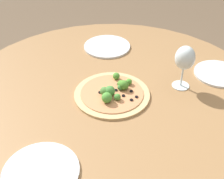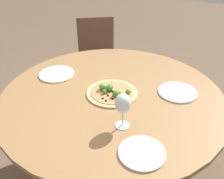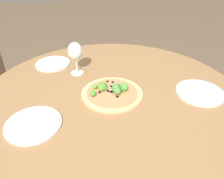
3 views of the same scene
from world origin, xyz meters
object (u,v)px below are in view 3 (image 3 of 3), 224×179
Objects in this scene: wine_glass at (75,52)px; plate_far at (200,92)px; pizza at (112,92)px; plate_side at (53,64)px; plate_near at (33,124)px.

plate_far is (0.26, 0.65, -0.13)m from wine_glass.
plate_far is at bearing 86.57° from pizza.
plate_side is at bearing -115.82° from plate_far.
plate_side is (-0.13, -0.16, -0.13)m from wine_glass.
plate_side is (-0.37, -0.36, -0.01)m from pizza.
wine_glass is 0.79× the size of plate_far.
pizza is at bearing 120.28° from plate_near.
plate_near is (0.44, -0.16, -0.13)m from wine_glass.
pizza is at bearing 38.86° from wine_glass.
plate_near is 1.10× the size of plate_side.
wine_glass is (-0.24, -0.19, 0.13)m from pizza.
plate_far is (0.03, 0.46, -0.01)m from pizza.
wine_glass is 0.49m from plate_near.
plate_near is at bearing -77.57° from plate_far.
wine_glass reaches higher than pizza.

